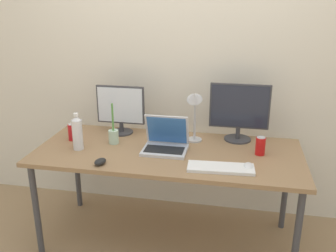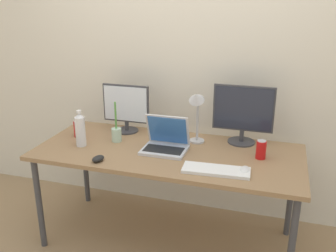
# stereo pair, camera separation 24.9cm
# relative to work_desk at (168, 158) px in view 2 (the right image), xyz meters

# --- Properties ---
(ground_plane) EXTENTS (16.00, 16.00, 0.00)m
(ground_plane) POSITION_rel_work_desk_xyz_m (0.00, 0.00, -0.68)
(ground_plane) COLOR #9E7F5B
(wall_back) EXTENTS (7.00, 0.08, 2.60)m
(wall_back) POSITION_rel_work_desk_xyz_m (0.00, 0.59, 0.62)
(wall_back) COLOR silver
(wall_back) RESTS_ON ground
(work_desk) EXTENTS (1.85, 0.79, 0.74)m
(work_desk) POSITION_rel_work_desk_xyz_m (0.00, 0.00, 0.00)
(work_desk) COLOR #424247
(work_desk) RESTS_ON ground
(monitor_left) EXTENTS (0.37, 0.18, 0.38)m
(monitor_left) POSITION_rel_work_desk_xyz_m (-0.43, 0.27, 0.26)
(monitor_left) COLOR #38383D
(monitor_left) RESTS_ON work_desk
(monitor_center) EXTENTS (0.43, 0.20, 0.43)m
(monitor_center) POSITION_rel_work_desk_xyz_m (0.47, 0.29, 0.28)
(monitor_center) COLOR #38383D
(monitor_center) RESTS_ON work_desk
(laptop_silver) EXTENTS (0.30, 0.24, 0.25)m
(laptop_silver) POSITION_rel_work_desk_xyz_m (-0.02, 0.00, 0.11)
(laptop_silver) COLOR silver
(laptop_silver) RESTS_ON work_desk
(keyboard_main) EXTENTS (0.42, 0.17, 0.02)m
(keyboard_main) POSITION_rel_work_desk_xyz_m (0.38, -0.23, 0.07)
(keyboard_main) COLOR white
(keyboard_main) RESTS_ON work_desk
(mouse_by_keyboard) EXTENTS (0.09, 0.11, 0.04)m
(mouse_by_keyboard) POSITION_rel_work_desk_xyz_m (-0.38, -0.31, 0.08)
(mouse_by_keyboard) COLOR black
(mouse_by_keyboard) RESTS_ON work_desk
(mouse_by_laptop) EXTENTS (0.07, 0.10, 0.03)m
(mouse_by_laptop) POSITION_rel_work_desk_xyz_m (0.55, -0.19, 0.07)
(mouse_by_laptop) COLOR silver
(mouse_by_laptop) RESTS_ON work_desk
(water_bottle) EXTENTS (0.07, 0.07, 0.26)m
(water_bottle) POSITION_rel_work_desk_xyz_m (-0.62, -0.10, 0.18)
(water_bottle) COLOR silver
(water_bottle) RESTS_ON work_desk
(soda_can_near_keyboard) EXTENTS (0.07, 0.07, 0.13)m
(soda_can_near_keyboard) POSITION_rel_work_desk_xyz_m (-0.74, 0.06, 0.12)
(soda_can_near_keyboard) COLOR red
(soda_can_near_keyboard) RESTS_ON work_desk
(soda_can_by_laptop) EXTENTS (0.07, 0.07, 0.13)m
(soda_can_by_laptop) POSITION_rel_work_desk_xyz_m (0.63, 0.05, 0.12)
(soda_can_by_laptop) COLOR red
(soda_can_by_laptop) RESTS_ON work_desk
(bamboo_vase) EXTENTS (0.07, 0.07, 0.30)m
(bamboo_vase) POSITION_rel_work_desk_xyz_m (-0.41, 0.05, 0.12)
(bamboo_vase) COLOR #B2D1B7
(bamboo_vase) RESTS_ON work_desk
(desk_lamp) EXTENTS (0.11, 0.18, 0.41)m
(desk_lamp) POSITION_rel_work_desk_xyz_m (0.16, 0.17, 0.33)
(desk_lamp) COLOR #B7B7BC
(desk_lamp) RESTS_ON work_desk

